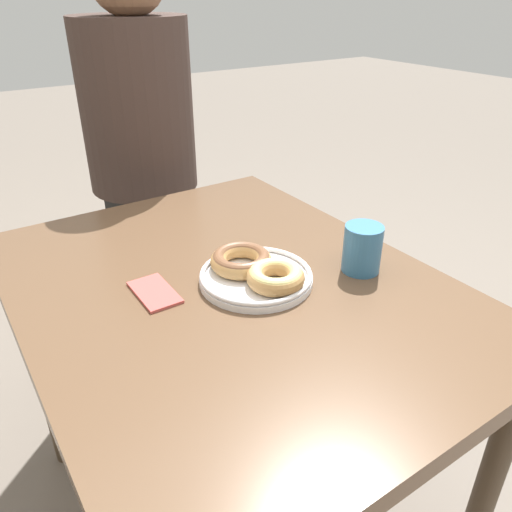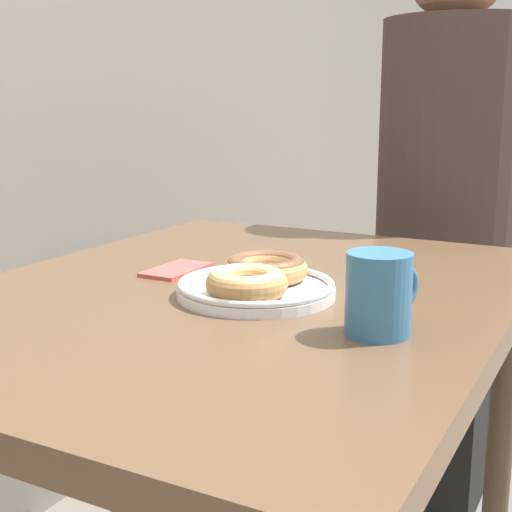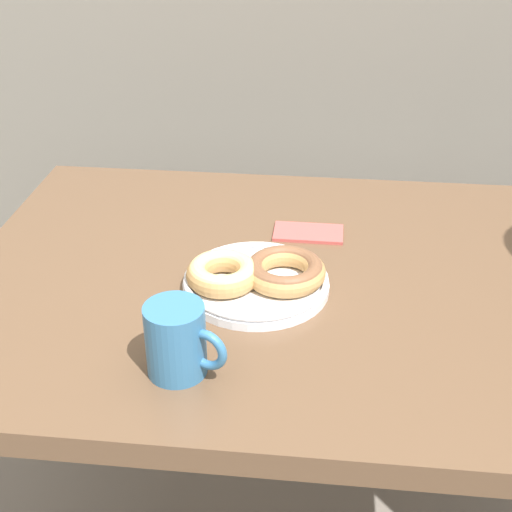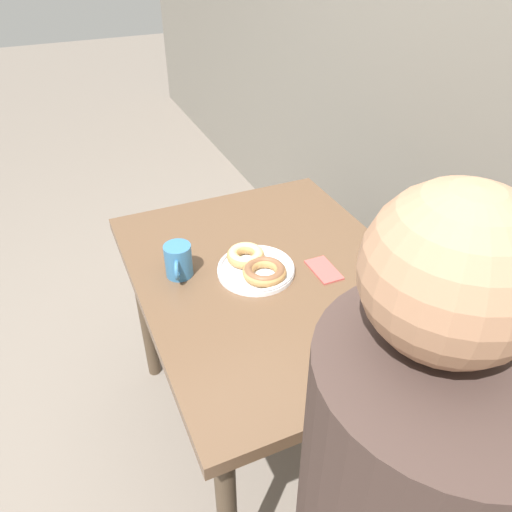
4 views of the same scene
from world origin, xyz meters
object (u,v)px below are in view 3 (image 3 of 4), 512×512
Objects in this scene: dining_table at (275,317)px; donut_plate at (256,276)px; coffee_mug at (177,340)px; napkin at (308,233)px.

donut_plate is (-0.03, -0.05, 0.11)m from dining_table.
donut_plate is 2.14× the size of coffee_mug.
dining_table is 9.08× the size of coffee_mug.
napkin is at bearing 71.68° from dining_table.
coffee_mug reaches higher than donut_plate.
dining_table is at bearing -108.32° from napkin.
dining_table is 0.12m from donut_plate.
donut_plate is at bearing -111.06° from napkin.
donut_plate is 1.95× the size of napkin.
dining_table is 0.31m from coffee_mug.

